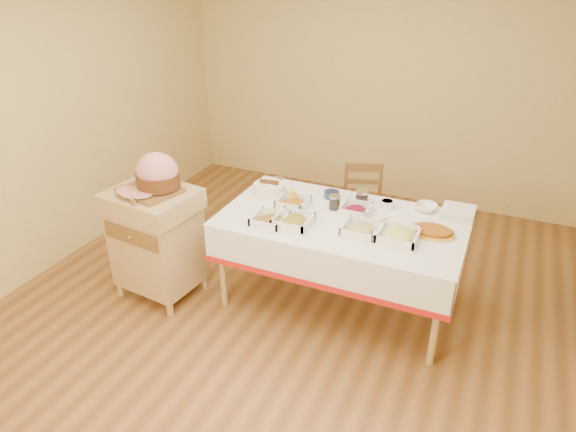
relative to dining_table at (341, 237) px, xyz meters
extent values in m
plane|color=brown|center=(-0.30, -0.30, -0.60)|extent=(5.00, 5.00, 0.00)
plane|color=#DBC575|center=(-0.30, 2.20, 0.70)|extent=(4.50, 0.00, 4.50)
plane|color=#DBC575|center=(-2.55, -0.30, 0.70)|extent=(0.00, 5.00, 5.00)
cube|color=tan|center=(0.00, 0.00, 0.13)|extent=(1.80, 1.00, 0.04)
cylinder|color=tan|center=(-0.82, -0.42, -0.24)|extent=(0.05, 0.05, 0.71)
cylinder|color=tan|center=(-0.82, 0.42, -0.24)|extent=(0.05, 0.05, 0.71)
cylinder|color=tan|center=(0.82, -0.42, -0.24)|extent=(0.05, 0.05, 0.71)
cylinder|color=tan|center=(0.82, 0.42, -0.24)|extent=(0.05, 0.05, 0.71)
cube|color=white|center=(0.00, 0.00, 0.16)|extent=(1.82, 1.02, 0.01)
cube|color=tan|center=(-1.39, -0.47, -0.17)|extent=(0.66, 0.56, 0.65)
cube|color=tan|center=(-1.39, -0.47, 0.24)|extent=(0.70, 0.61, 0.16)
cube|color=brown|center=(-1.39, -0.72, 0.05)|extent=(0.54, 0.07, 0.13)
sphere|color=gold|center=(-1.39, -0.73, 0.05)|extent=(0.03, 0.03, 0.03)
cylinder|color=tan|center=(-1.66, -0.69, -0.54)|extent=(0.05, 0.05, 0.11)
cylinder|color=tan|center=(-1.66, -0.25, -0.54)|extent=(0.05, 0.05, 0.11)
cylinder|color=tan|center=(-1.12, -0.69, -0.54)|extent=(0.05, 0.05, 0.11)
cylinder|color=tan|center=(-1.12, -0.25, -0.54)|extent=(0.05, 0.05, 0.11)
cube|color=brown|center=(-0.08, 0.85, -0.19)|extent=(0.47, 0.46, 0.03)
cylinder|color=brown|center=(-0.17, 0.64, -0.40)|extent=(0.03, 0.03, 0.40)
cylinder|color=brown|center=(-0.28, 0.94, -0.40)|extent=(0.03, 0.03, 0.40)
cylinder|color=brown|center=(0.13, 0.75, -0.40)|extent=(0.03, 0.03, 0.40)
cylinder|color=brown|center=(0.02, 1.05, -0.40)|extent=(0.03, 0.03, 0.40)
cylinder|color=brown|center=(-0.28, 0.94, 0.01)|extent=(0.03, 0.03, 0.43)
cylinder|color=brown|center=(0.02, 1.05, 0.01)|extent=(0.03, 0.03, 0.43)
cube|color=brown|center=(-0.13, 1.00, 0.19)|extent=(0.33, 0.14, 0.08)
cube|color=brown|center=(-1.39, -0.47, 0.33)|extent=(0.43, 0.35, 0.03)
ellipsoid|color=pink|center=(-1.34, -0.43, 0.49)|extent=(0.33, 0.29, 0.28)
cylinder|color=#572F14|center=(-1.34, -0.43, 0.41)|extent=(0.33, 0.33, 0.11)
cube|color=silver|center=(-1.44, -0.64, 0.35)|extent=(0.27, 0.12, 0.00)
cylinder|color=silver|center=(-1.48, -0.52, 0.36)|extent=(0.32, 0.09, 0.01)
cube|color=white|center=(-0.46, -0.30, 0.17)|extent=(0.24, 0.24, 0.01)
ellipsoid|color=red|center=(-0.46, -0.30, 0.19)|extent=(0.18, 0.18, 0.06)
cylinder|color=silver|center=(-0.41, -0.32, 0.20)|extent=(0.14, 0.01, 0.10)
cube|color=white|center=(-0.30, -0.24, 0.17)|extent=(0.26, 0.26, 0.01)
ellipsoid|color=#C57719|center=(-0.30, -0.24, 0.19)|extent=(0.20, 0.20, 0.07)
cylinder|color=silver|center=(-0.24, -0.27, 0.20)|extent=(0.14, 0.01, 0.11)
cube|color=white|center=(0.19, -0.16, 0.17)|extent=(0.25, 0.25, 0.01)
ellipsoid|color=tan|center=(0.19, -0.16, 0.19)|extent=(0.19, 0.19, 0.07)
cylinder|color=silver|center=(0.25, -0.18, 0.20)|extent=(0.14, 0.01, 0.10)
cube|color=white|center=(0.46, -0.14, 0.17)|extent=(0.28, 0.28, 0.01)
ellipsoid|color=#DEDE69|center=(0.46, -0.14, 0.19)|extent=(0.21, 0.21, 0.07)
cylinder|color=silver|center=(0.52, -0.17, 0.20)|extent=(0.14, 0.01, 0.10)
cube|color=white|center=(-0.42, 0.03, 0.17)|extent=(0.23, 0.23, 0.02)
ellipsoid|color=#B6620D|center=(-0.42, 0.03, 0.19)|extent=(0.18, 0.18, 0.06)
cylinder|color=silver|center=(-0.37, 0.01, 0.20)|extent=(0.15, 0.01, 0.11)
cube|color=white|center=(0.07, 0.12, 0.17)|extent=(0.22, 0.22, 0.02)
ellipsoid|color=maroon|center=(0.07, 0.12, 0.19)|extent=(0.17, 0.17, 0.06)
cylinder|color=silver|center=(0.12, 0.10, 0.20)|extent=(0.15, 0.01, 0.11)
cylinder|color=white|center=(-0.70, 0.35, 0.19)|extent=(0.13, 0.13, 0.06)
cylinder|color=black|center=(-0.70, 0.35, 0.21)|extent=(0.10, 0.10, 0.02)
cylinder|color=navy|center=(-0.20, 0.32, 0.19)|extent=(0.13, 0.13, 0.05)
cylinder|color=maroon|center=(-0.20, 0.32, 0.20)|extent=(0.10, 0.10, 0.02)
cylinder|color=white|center=(0.26, 0.33, 0.19)|extent=(0.11, 0.11, 0.06)
cylinder|color=#B6620D|center=(0.26, 0.33, 0.21)|extent=(0.09, 0.09, 0.02)
imported|color=white|center=(0.02, 0.35, 0.18)|extent=(0.17, 0.17, 0.04)
imported|color=white|center=(0.55, 0.40, 0.19)|extent=(0.21, 0.21, 0.05)
cylinder|color=silver|center=(-0.11, 0.14, 0.21)|extent=(0.08, 0.08, 0.10)
cylinder|color=silver|center=(-0.11, 0.14, 0.27)|extent=(0.09, 0.09, 0.01)
cylinder|color=black|center=(-0.11, 0.14, 0.20)|extent=(0.07, 0.07, 0.08)
cylinder|color=silver|center=(0.07, 0.28, 0.22)|extent=(0.10, 0.10, 0.12)
cylinder|color=silver|center=(0.07, 0.28, 0.29)|extent=(0.10, 0.10, 0.01)
cylinder|color=black|center=(0.07, 0.28, 0.20)|extent=(0.08, 0.08, 0.09)
cylinder|color=yellow|center=(-0.44, 0.08, 0.22)|extent=(0.05, 0.05, 0.12)
cone|color=yellow|center=(-0.44, 0.08, 0.30)|extent=(0.03, 0.03, 0.03)
cylinder|color=white|center=(-0.69, 0.17, 0.21)|extent=(0.26, 0.26, 0.09)
cube|color=white|center=(0.79, 0.38, 0.17)|extent=(0.24, 0.24, 0.01)
cube|color=white|center=(0.79, 0.38, 0.18)|extent=(0.24, 0.24, 0.01)
cube|color=white|center=(0.79, 0.38, 0.20)|extent=(0.24, 0.24, 0.01)
cube|color=white|center=(0.79, 0.38, 0.21)|extent=(0.24, 0.24, 0.01)
cube|color=white|center=(0.79, 0.38, 0.23)|extent=(0.24, 0.24, 0.01)
ellipsoid|color=gold|center=(0.66, 0.04, 0.18)|extent=(0.32, 0.23, 0.03)
ellipsoid|color=#AA5912|center=(0.66, 0.04, 0.19)|extent=(0.27, 0.19, 0.03)
camera|label=1|loc=(1.02, -3.29, 1.96)|focal=32.00mm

